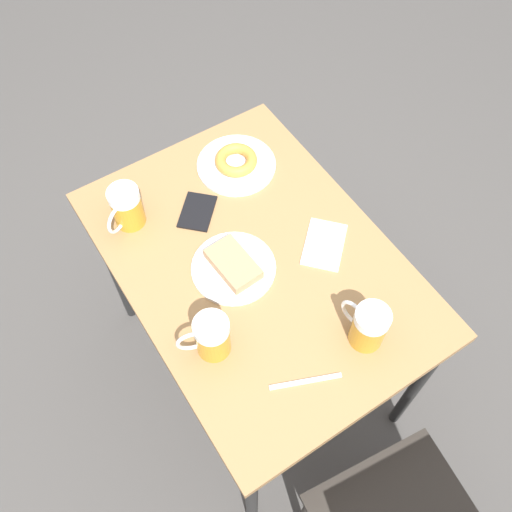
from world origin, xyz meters
TOP-DOWN VIEW (x-y plane):
  - ground_plane at (0.00, 0.00)m, footprint 8.00×8.00m
  - table at (0.00, 0.00)m, footprint 0.69×0.98m
  - plate_with_cake at (0.07, -0.01)m, footprint 0.23×0.23m
  - plate_with_donut at (-0.13, -0.31)m, footprint 0.24×0.24m
  - beer_mug_left at (0.23, -0.30)m, footprint 0.12×0.09m
  - beer_mug_center at (0.23, 0.16)m, footprint 0.13×0.09m
  - beer_mug_right at (-0.10, 0.34)m, footprint 0.09×0.13m
  - napkin_folded at (-0.18, 0.06)m, footprint 0.19×0.18m
  - fork at (0.09, 0.35)m, footprint 0.17×0.08m
  - passport_near_edge at (0.05, -0.23)m, footprint 0.15×0.15m

SIDE VIEW (x-z plane):
  - ground_plane at x=0.00m, z-range 0.00..0.00m
  - table at x=0.00m, z-range 0.30..1.06m
  - fork at x=0.09m, z-range 0.75..0.76m
  - napkin_folded at x=-0.18m, z-range 0.75..0.76m
  - passport_near_edge at x=0.05m, z-range 0.75..0.76m
  - plate_with_cake at x=0.07m, z-range 0.75..0.79m
  - plate_with_donut at x=-0.13m, z-range 0.75..0.79m
  - beer_mug_left at x=0.23m, z-range 0.75..0.88m
  - beer_mug_center at x=0.23m, z-range 0.75..0.88m
  - beer_mug_right at x=-0.10m, z-range 0.75..0.88m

